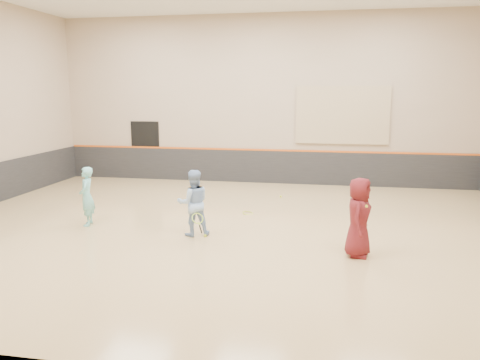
% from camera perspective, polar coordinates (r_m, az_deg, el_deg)
% --- Properties ---
extents(room, '(15.04, 12.04, 6.22)m').
position_cam_1_polar(room, '(11.33, -1.34, -2.01)').
color(room, tan).
rests_on(room, ground).
extents(wainscot_back, '(14.90, 0.04, 1.20)m').
position_cam_1_polar(wainscot_back, '(17.15, 2.72, 1.64)').
color(wainscot_back, '#232326').
rests_on(wainscot_back, floor).
extents(accent_stripe, '(14.90, 0.03, 0.06)m').
position_cam_1_polar(accent_stripe, '(17.06, 2.74, 3.69)').
color(accent_stripe, '#D85914').
rests_on(accent_stripe, wall_back).
extents(acoustic_panel, '(3.20, 0.08, 2.00)m').
position_cam_1_polar(acoustic_panel, '(16.80, 12.37, 7.73)').
color(acoustic_panel, tan).
rests_on(acoustic_panel, wall_back).
extents(doorway, '(1.10, 0.05, 2.20)m').
position_cam_1_polar(doorway, '(18.24, -11.44, 3.57)').
color(doorway, black).
rests_on(doorway, floor).
extents(girl, '(0.50, 0.62, 1.48)m').
position_cam_1_polar(girl, '(12.27, -18.17, -1.91)').
color(girl, '#79D2D1').
rests_on(girl, floor).
extents(instructor, '(0.92, 0.84, 1.55)m').
position_cam_1_polar(instructor, '(10.90, -5.71, -2.79)').
color(instructor, '#94B6E4').
rests_on(instructor, floor).
extents(young_man, '(0.65, 0.88, 1.63)m').
position_cam_1_polar(young_man, '(9.77, 14.27, -4.43)').
color(young_man, maroon).
rests_on(young_man, floor).
extents(held_racket, '(0.42, 0.42, 0.48)m').
position_cam_1_polar(held_racket, '(10.51, -5.20, -4.68)').
color(held_racket, '#ACE231').
rests_on(held_racket, instructor).
extents(spare_racket, '(0.65, 0.65, 0.14)m').
position_cam_1_polar(spare_racket, '(12.90, 0.95, -3.82)').
color(spare_racket, '#B3C72B').
rests_on(spare_racket, floor).
extents(ball_under_racket, '(0.07, 0.07, 0.07)m').
position_cam_1_polar(ball_under_racket, '(10.92, -4.28, -6.77)').
color(ball_under_racket, '#CCDA32').
rests_on(ball_under_racket, floor).
extents(ball_in_hand, '(0.07, 0.07, 0.07)m').
position_cam_1_polar(ball_in_hand, '(9.53, 15.14, -3.13)').
color(ball_in_hand, yellow).
rests_on(ball_in_hand, young_man).
extents(ball_beside_spare, '(0.07, 0.07, 0.07)m').
position_cam_1_polar(ball_beside_spare, '(14.90, 4.98, -2.01)').
color(ball_beside_spare, yellow).
rests_on(ball_beside_spare, floor).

